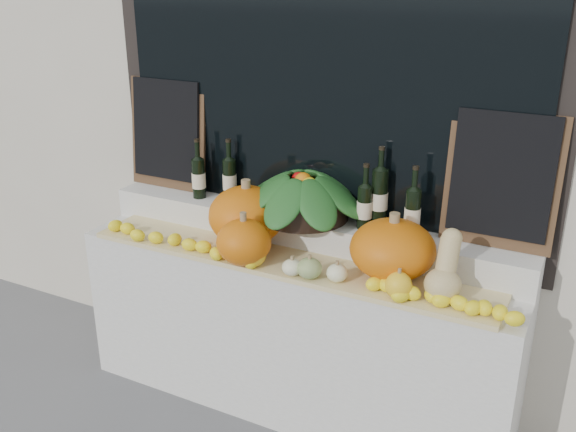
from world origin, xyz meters
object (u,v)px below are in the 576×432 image
Objects in this scene: pumpkin_left at (247,215)px; pumpkin_right at (393,249)px; butternut_squash at (445,272)px; produce_bowl at (303,195)px; wine_bottle_tall at (379,198)px.

pumpkin_left is 0.79m from pumpkin_right.
pumpkin_left is 1.31× the size of butternut_squash.
pumpkin_left is 0.31m from produce_bowl.
produce_bowl is 1.74× the size of wine_bottle_tall.
pumpkin_right is at bearing -1.76° from pumpkin_left.
produce_bowl is (-0.54, 0.18, 0.12)m from pumpkin_right.
wine_bottle_tall reaches higher than produce_bowl.
pumpkin_left is 0.95× the size of wine_bottle_tall.
butternut_squash is at bearing -19.37° from pumpkin_right.
wine_bottle_tall is at bearing 124.24° from pumpkin_right.
pumpkin_left is 0.68m from wine_bottle_tall.
produce_bowl is 0.39m from wine_bottle_tall.
produce_bowl is (-0.81, 0.27, 0.13)m from butternut_squash.
wine_bottle_tall reaches higher than pumpkin_left.
wine_bottle_tall is (-0.15, 0.22, 0.15)m from pumpkin_right.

